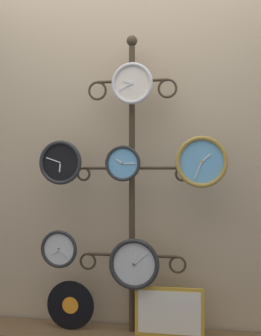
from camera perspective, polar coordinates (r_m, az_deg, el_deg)
shop_wall at (r=3.24m, az=0.70°, el=4.81°), size 4.40×0.04×2.80m
display_stand at (r=3.09m, az=0.18°, el=-6.94°), size 0.75×0.35×2.00m
clock_top_center at (r=3.02m, az=0.21°, el=10.27°), size 0.27×0.04×0.27m
clock_middle_left at (r=3.08m, az=-8.51°, el=0.66°), size 0.29×0.04×0.29m
clock_middle_center at (r=2.98m, az=-0.93°, el=0.56°), size 0.23×0.04×0.23m
clock_middle_right at (r=2.92m, az=8.67°, el=0.75°), size 0.32×0.04×0.32m
clock_bottom_left at (r=3.14m, az=-8.69°, el=-9.73°), size 0.25×0.04×0.25m
clock_bottom_center at (r=3.02m, az=0.45°, el=-11.62°), size 0.33×0.04×0.33m
vinyl_record at (r=3.24m, az=-7.34°, el=-16.26°), size 0.32×0.01×0.32m
picture_frame at (r=3.09m, az=4.76°, el=-17.12°), size 0.44×0.02×0.31m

